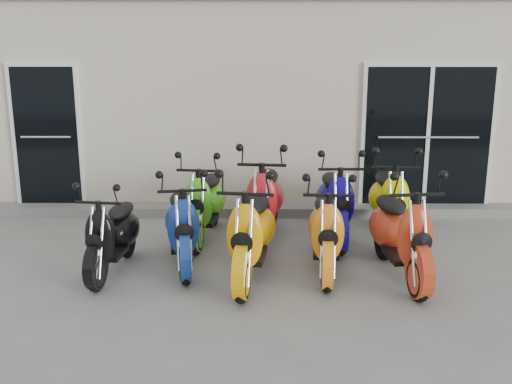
% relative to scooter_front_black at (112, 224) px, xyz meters
% --- Properties ---
extents(ground, '(80.00, 80.00, 0.00)m').
position_rel_scooter_front_black_xyz_m(ground, '(1.69, 0.31, -0.60)').
color(ground, gray).
rests_on(ground, ground).
extents(building, '(14.00, 6.00, 3.20)m').
position_rel_scooter_front_black_xyz_m(building, '(1.69, 5.51, 1.00)').
color(building, beige).
rests_on(building, ground).
extents(roof_cap, '(14.20, 6.20, 0.16)m').
position_rel_scooter_front_black_xyz_m(roof_cap, '(1.69, 5.51, 2.68)').
color(roof_cap, '#3F3F42').
rests_on(roof_cap, building).
extents(front_step, '(14.00, 0.40, 0.15)m').
position_rel_scooter_front_black_xyz_m(front_step, '(1.69, 2.33, -0.53)').
color(front_step, gray).
rests_on(front_step, ground).
extents(door_left, '(1.07, 0.08, 2.22)m').
position_rel_scooter_front_black_xyz_m(door_left, '(-1.51, 2.48, 0.66)').
color(door_left, black).
rests_on(door_left, front_step).
extents(door_right, '(2.02, 0.08, 2.22)m').
position_rel_scooter_front_black_xyz_m(door_right, '(4.29, 2.48, 0.66)').
color(door_right, black).
rests_on(door_right, front_step).
extents(scooter_front_black, '(0.79, 1.69, 1.20)m').
position_rel_scooter_front_black_xyz_m(scooter_front_black, '(0.00, 0.00, 0.00)').
color(scooter_front_black, black).
rests_on(scooter_front_black, ground).
extents(scooter_front_blue, '(0.91, 1.84, 1.30)m').
position_rel_scooter_front_black_xyz_m(scooter_front_blue, '(0.80, 0.24, 0.05)').
color(scooter_front_blue, navy).
rests_on(scooter_front_blue, ground).
extents(scooter_front_orange_a, '(0.96, 1.99, 1.41)m').
position_rel_scooter_front_black_xyz_m(scooter_front_orange_a, '(1.65, -0.18, 0.10)').
color(scooter_front_orange_a, '#FFAD08').
rests_on(scooter_front_orange_a, ground).
extents(scooter_front_orange_b, '(0.77, 1.82, 1.31)m').
position_rel_scooter_front_black_xyz_m(scooter_front_orange_b, '(2.53, 0.05, 0.05)').
color(scooter_front_orange_b, orange).
rests_on(scooter_front_orange_b, ground).
extents(scooter_front_red, '(0.90, 1.96, 1.39)m').
position_rel_scooter_front_black_xyz_m(scooter_front_red, '(3.37, -0.15, 0.09)').
color(scooter_front_red, red).
rests_on(scooter_front_red, ground).
extents(scooter_back_green, '(0.84, 1.83, 1.31)m').
position_rel_scooter_front_black_xyz_m(scooter_back_green, '(1.00, 1.23, 0.05)').
color(scooter_back_green, '#4BC321').
rests_on(scooter_back_green, ground).
extents(scooter_back_red, '(0.89, 2.01, 1.44)m').
position_rel_scooter_front_black_xyz_m(scooter_back_red, '(1.81, 1.14, 0.12)').
color(scooter_back_red, red).
rests_on(scooter_back_red, ground).
extents(scooter_back_blue, '(0.69, 1.83, 1.34)m').
position_rel_scooter_front_black_xyz_m(scooter_back_blue, '(2.77, 1.20, 0.07)').
color(scooter_back_blue, '#0F077B').
rests_on(scooter_back_blue, ground).
extents(scooter_back_yellow, '(0.79, 1.91, 1.39)m').
position_rel_scooter_front_black_xyz_m(scooter_back_yellow, '(3.49, 1.18, 0.09)').
color(scooter_back_yellow, '#E3DD00').
rests_on(scooter_back_yellow, ground).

